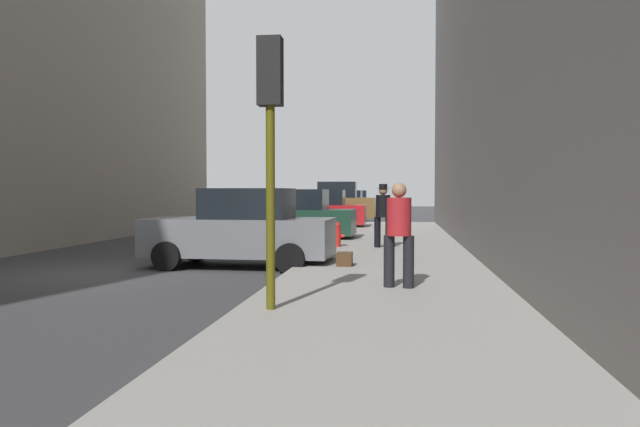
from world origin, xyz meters
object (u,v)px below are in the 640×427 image
at_px(parked_blue_sedan, 352,203).
at_px(pedestrian_in_red_jacket, 399,229).
at_px(parked_dark_green_sedan, 294,217).
at_px(fire_hydrant, 337,234).
at_px(pedestrian_with_fedora, 383,212).
at_px(duffel_bag, 345,259).
at_px(parked_gray_coupe, 242,230).
at_px(parked_silver_sedan, 345,205).
at_px(parked_bronze_suv, 335,204).
at_px(parked_red_hatchback, 320,211).
at_px(traffic_light, 270,113).

bearing_deg(parked_blue_sedan, pedestrian_in_red_jacket, -84.56).
distance_m(parked_dark_green_sedan, fire_hydrant, 3.77).
relative_size(pedestrian_with_fedora, duffel_bag, 4.04).
distance_m(parked_gray_coupe, parked_silver_sedan, 27.34).
bearing_deg(parked_bronze_suv, duffel_bag, -83.56).
height_order(pedestrian_in_red_jacket, duffel_bag, pedestrian_in_red_jacket).
relative_size(parked_red_hatchback, parked_silver_sedan, 0.99).
bearing_deg(parked_red_hatchback, parked_gray_coupe, -90.00).
bearing_deg(parked_silver_sedan, fire_hydrant, -85.62).
height_order(pedestrian_in_red_jacket, pedestrian_with_fedora, pedestrian_with_fedora).
bearing_deg(pedestrian_with_fedora, parked_red_hatchback, 106.62).
xyz_separation_m(parked_dark_green_sedan, duffel_bag, (2.41, -7.80, -0.56)).
bearing_deg(traffic_light, duffel_bag, 83.58).
height_order(parked_blue_sedan, traffic_light, traffic_light).
relative_size(traffic_light, pedestrian_in_red_jacket, 2.11).
relative_size(parked_gray_coupe, parked_blue_sedan, 1.01).
bearing_deg(parked_red_hatchback, parked_dark_green_sedan, -90.00).
distance_m(parked_bronze_suv, parked_blue_sedan, 12.97).
distance_m(parked_red_hatchback, duffel_bag, 15.00).
relative_size(parked_silver_sedan, traffic_light, 1.18).
bearing_deg(parked_red_hatchback, parked_blue_sedan, 90.00).
relative_size(parked_blue_sedan, pedestrian_in_red_jacket, 2.48).
height_order(parked_bronze_suv, parked_blue_sedan, parked_bronze_suv).
bearing_deg(parked_dark_green_sedan, fire_hydrant, -61.31).
relative_size(parked_silver_sedan, pedestrian_in_red_jacket, 2.48).
xyz_separation_m(parked_blue_sedan, fire_hydrant, (1.80, -29.84, -0.35)).
height_order(parked_bronze_suv, parked_silver_sedan, parked_bronze_suv).
distance_m(parked_blue_sedan, traffic_light, 39.40).
xyz_separation_m(parked_bronze_suv, pedestrian_with_fedora, (3.11, -16.99, 0.10)).
distance_m(parked_red_hatchback, fire_hydrant, 10.45).
relative_size(parked_dark_green_sedan, fire_hydrant, 6.04).
xyz_separation_m(traffic_light, pedestrian_with_fedora, (1.25, 9.35, -1.62)).
height_order(parked_bronze_suv, fire_hydrant, parked_bronze_suv).
xyz_separation_m(parked_bronze_suv, duffel_bag, (2.41, -21.37, -0.74)).
relative_size(parked_bronze_suv, traffic_light, 1.29).
height_order(fire_hydrant, pedestrian_in_red_jacket, pedestrian_in_red_jacket).
xyz_separation_m(parked_red_hatchback, parked_silver_sedan, (-0.00, 13.25, 0.00)).
height_order(parked_blue_sedan, pedestrian_in_red_jacket, pedestrian_in_red_jacket).
height_order(parked_red_hatchback, parked_bronze_suv, parked_bronze_suv).
height_order(parked_blue_sedan, pedestrian_with_fedora, pedestrian_with_fedora).
xyz_separation_m(pedestrian_in_red_jacket, pedestrian_with_fedora, (-0.44, 7.26, 0.03)).
relative_size(parked_silver_sedan, parked_blue_sedan, 1.00).
bearing_deg(parked_red_hatchback, duffel_bag, -80.74).
relative_size(parked_bronze_suv, pedestrian_in_red_jacket, 2.71).
relative_size(parked_blue_sedan, pedestrian_with_fedora, 2.39).
relative_size(parked_red_hatchback, pedestrian_in_red_jacket, 2.46).
bearing_deg(parked_bronze_suv, parked_gray_coupe, -90.00).
xyz_separation_m(parked_blue_sedan, traffic_light, (1.85, -39.31, 1.91)).
bearing_deg(parked_bronze_suv, pedestrian_with_fedora, -79.63).
distance_m(parked_gray_coupe, pedestrian_in_red_jacket, 5.04).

